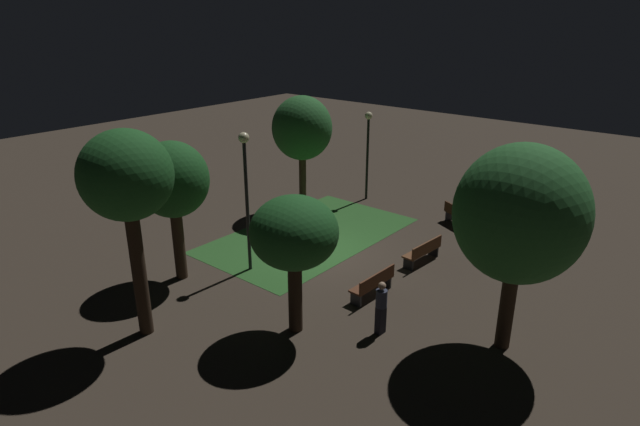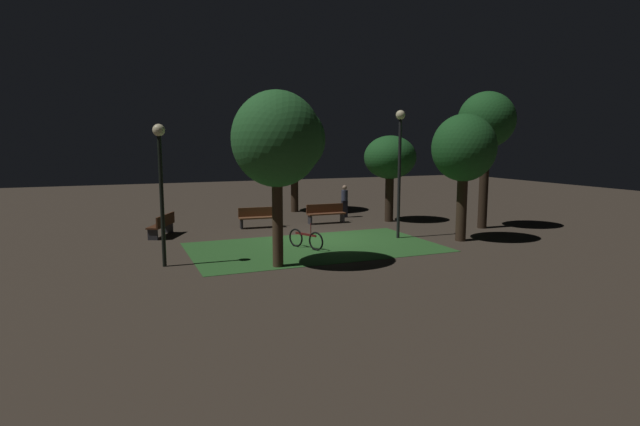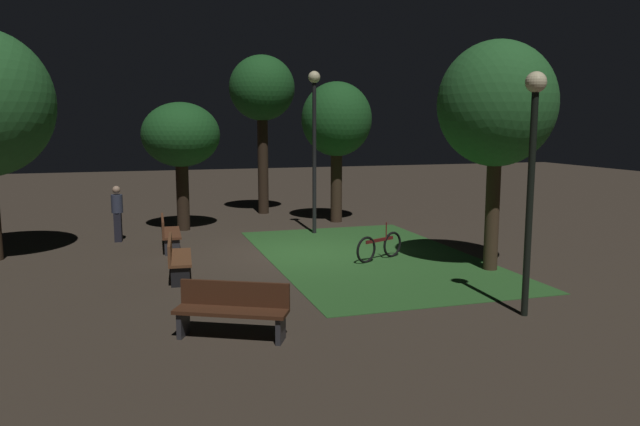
{
  "view_description": "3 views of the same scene",
  "coord_description": "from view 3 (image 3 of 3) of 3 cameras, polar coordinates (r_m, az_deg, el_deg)",
  "views": [
    {
      "loc": [
        -14.17,
        -11.67,
        8.53
      ],
      "look_at": [
        0.41,
        0.49,
        1.34
      ],
      "focal_mm": 29.8,
      "sensor_mm": 36.0,
      "label": 1
    },
    {
      "loc": [
        7.41,
        17.79,
        3.71
      ],
      "look_at": [
        0.3,
        0.49,
        1.08
      ],
      "focal_mm": 28.27,
      "sensor_mm": 36.0,
      "label": 2
    },
    {
      "loc": [
        15.03,
        -4.23,
        3.39
      ],
      "look_at": [
        0.42,
        0.26,
        1.12
      ],
      "focal_mm": 34.24,
      "sensor_mm": 36.0,
      "label": 3
    }
  ],
  "objects": [
    {
      "name": "tree_lawn_side",
      "position": [
        14.41,
        16.19,
        9.64
      ],
      "size": [
        2.65,
        2.65,
        5.22
      ],
      "color": "#423021",
      "rests_on": "ground"
    },
    {
      "name": "lamp_post_near_wall",
      "position": [
        11.06,
        19.24,
        5.5
      ],
      "size": [
        0.36,
        0.36,
        4.24
      ],
      "color": "black",
      "rests_on": "ground"
    },
    {
      "name": "tree_near_wall",
      "position": [
        20.81,
        1.56,
        8.6
      ],
      "size": [
        2.37,
        2.37,
        4.76
      ],
      "color": "#38281C",
      "rests_on": "ground"
    },
    {
      "name": "bench_by_lamp",
      "position": [
        16.89,
        -14.01,
        -1.73
      ],
      "size": [
        1.82,
        0.54,
        0.88
      ],
      "color": "brown",
      "rests_on": "ground"
    },
    {
      "name": "bench_corner",
      "position": [
        9.87,
        -8.19,
        -8.78
      ],
      "size": [
        1.24,
        1.82,
        0.88
      ],
      "color": "#422314",
      "rests_on": "ground"
    },
    {
      "name": "lamp_post_plaza_west",
      "position": [
        18.56,
        -0.54,
        8.18
      ],
      "size": [
        0.36,
        0.36,
        4.92
      ],
      "color": "black",
      "rests_on": "ground"
    },
    {
      "name": "pedestrian",
      "position": [
        18.37,
        -18.41,
        0.06
      ],
      "size": [
        0.32,
        0.32,
        1.61
      ],
      "color": "black",
      "rests_on": "ground"
    },
    {
      "name": "tree_back_right",
      "position": [
        19.66,
        -12.88,
        6.99
      ],
      "size": [
        2.42,
        2.42,
        4.03
      ],
      "color": "#2D2116",
      "rests_on": "ground"
    },
    {
      "name": "bicycle",
      "position": [
        15.23,
        5.59,
        -3.14
      ],
      "size": [
        0.76,
        1.5,
        0.93
      ],
      "color": "black",
      "rests_on": "ground"
    },
    {
      "name": "bench_back_row",
      "position": [
        13.79,
        -13.26,
        -3.97
      ],
      "size": [
        1.83,
        0.62,
        0.88
      ],
      "color": "brown",
      "rests_on": "ground"
    },
    {
      "name": "ground_plane",
      "position": [
        15.98,
        -1.33,
        -3.81
      ],
      "size": [
        60.0,
        60.0,
        0.0
      ],
      "primitive_type": "plane",
      "color": "#3D3328"
    },
    {
      "name": "tree_right_canopy",
      "position": [
        22.92,
        -5.44,
        11.28
      ],
      "size": [
        2.4,
        2.4,
        5.84
      ],
      "color": "#2D2116",
      "rests_on": "ground"
    },
    {
      "name": "grass_lawn",
      "position": [
        15.62,
        4.68,
        -4.1
      ],
      "size": [
        8.75,
        5.1,
        0.01
      ],
      "primitive_type": "cube",
      "color": "#2D6028",
      "rests_on": "ground"
    }
  ]
}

